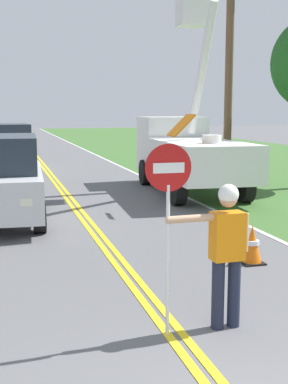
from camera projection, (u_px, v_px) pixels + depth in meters
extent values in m
cube|color=#3D662D|center=(282.00, 165.00, 26.07)|extent=(16.00, 110.00, 0.01)
cube|color=yellow|center=(46.00, 172.00, 23.01)|extent=(0.11, 110.00, 0.01)
cube|color=yellow|center=(50.00, 172.00, 23.06)|extent=(0.11, 110.00, 0.01)
cube|color=silver|center=(127.00, 169.00, 23.98)|extent=(0.12, 110.00, 0.01)
cylinder|color=#1E2338|center=(234.00, 293.00, 6.55)|extent=(0.16, 0.16, 0.88)
cylinder|color=#1E2338|center=(218.00, 294.00, 6.49)|extent=(0.16, 0.16, 0.88)
cube|color=orange|center=(227.00, 236.00, 6.40)|extent=(0.41, 0.25, 0.60)
cylinder|color=tan|center=(190.00, 219.00, 6.22)|extent=(0.60, 0.11, 0.09)
cylinder|color=tan|center=(245.00, 232.00, 6.47)|extent=(0.09, 0.09, 0.48)
sphere|color=tan|center=(228.00, 198.00, 6.33)|extent=(0.22, 0.22, 0.22)
sphere|color=white|center=(228.00, 194.00, 6.32)|extent=(0.25, 0.25, 0.25)
cylinder|color=silver|center=(168.00, 262.00, 6.21)|extent=(0.04, 0.04, 1.85)
cylinder|color=#B71414|center=(168.00, 168.00, 6.04)|extent=(0.56, 0.03, 0.56)
cube|color=white|center=(169.00, 168.00, 6.02)|extent=(0.38, 0.01, 0.12)
cube|color=white|center=(201.00, 159.00, 16.01)|extent=(2.53, 4.71, 1.10)
cube|color=white|center=(171.00, 144.00, 19.30)|extent=(2.30, 2.21, 2.00)
cube|color=#1E2833|center=(164.00, 135.00, 20.25)|extent=(1.98, 0.16, 0.90)
cylinder|color=silver|center=(212.00, 139.00, 15.02)|extent=(0.56, 0.56, 0.24)
cylinder|color=silver|center=(202.00, 71.00, 15.66)|extent=(0.35, 2.19, 3.82)
cube|color=white|center=(193.00, 13.00, 16.33)|extent=(0.94, 0.94, 0.80)
cube|color=orange|center=(181.00, 125.00, 13.86)|extent=(0.63, 0.83, 0.59)
cylinder|color=black|center=(145.00, 172.00, 19.05)|extent=(0.37, 0.94, 0.92)
cylinder|color=black|center=(199.00, 171.00, 19.49)|extent=(0.37, 0.94, 0.92)
cylinder|color=black|center=(178.00, 189.00, 14.91)|extent=(0.37, 0.94, 0.92)
cylinder|color=black|center=(245.00, 187.00, 15.35)|extent=(0.37, 0.94, 0.92)
cube|color=silver|center=(3.00, 189.00, 12.71)|extent=(2.07, 4.69, 0.92)
cube|color=#1E2833|center=(2.00, 153.00, 12.57)|extent=(1.76, 2.93, 0.84)
cube|color=#EAEACC|center=(26.00, 202.00, 10.62)|extent=(0.24, 0.07, 0.16)
cylinder|color=black|center=(40.00, 218.00, 11.58)|extent=(0.31, 0.69, 0.68)
cylinder|color=black|center=(37.00, 197.00, 14.33)|extent=(0.31, 0.69, 0.68)
cube|color=silver|center=(11.00, 153.00, 23.40)|extent=(2.06, 4.68, 0.92)
cube|color=#1E2833|center=(10.00, 133.00, 23.27)|extent=(1.75, 2.93, 0.84)
cube|color=#EAEACC|center=(28.00, 156.00, 21.42)|extent=(0.24, 0.07, 0.16)
cube|color=#EAEACC|center=(0.00, 156.00, 21.09)|extent=(0.24, 0.07, 0.16)
cylinder|color=black|center=(33.00, 166.00, 22.39)|extent=(0.31, 0.69, 0.68)
cylinder|color=black|center=(26.00, 160.00, 25.07)|extent=(0.31, 0.69, 0.68)
cylinder|color=brown|center=(229.00, 79.00, 18.28)|extent=(0.28, 0.28, 7.58)
cone|color=orange|center=(252.00, 244.00, 9.27)|extent=(0.36, 0.36, 0.70)
cylinder|color=white|center=(252.00, 242.00, 9.26)|extent=(0.25, 0.25, 0.08)
cube|color=black|center=(252.00, 262.00, 9.32)|extent=(0.40, 0.40, 0.03)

